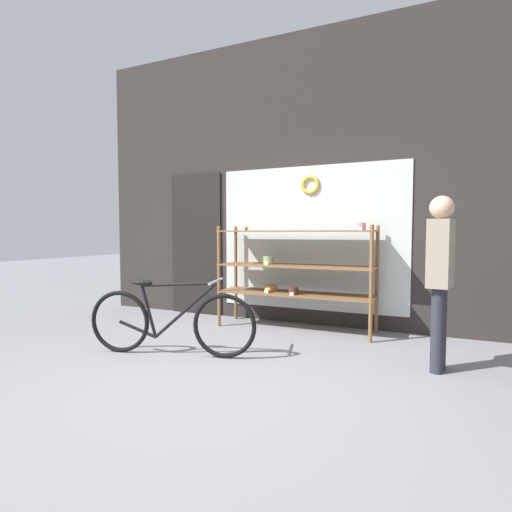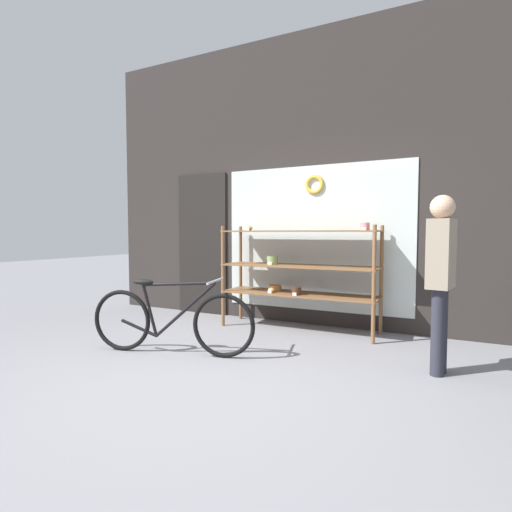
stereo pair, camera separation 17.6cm
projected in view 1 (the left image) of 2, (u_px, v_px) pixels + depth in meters
name	position (u px, v px, depth m)	size (l,w,h in m)	color
ground_plane	(207.00, 379.00, 3.33)	(30.00, 30.00, 0.00)	gray
storefront_facade	(295.00, 184.00, 5.37)	(6.18, 0.13, 3.86)	#2D2826
display_case	(294.00, 266.00, 5.02)	(1.97, 0.52, 1.34)	brown
bicycle	(170.00, 321.00, 3.97)	(1.69, 0.57, 0.77)	black
pedestrian	(440.00, 270.00, 3.48)	(0.23, 0.35, 1.54)	#282833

